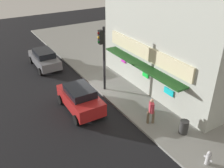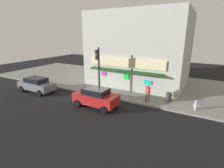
{
  "view_description": "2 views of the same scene",
  "coord_description": "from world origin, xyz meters",
  "px_view_note": "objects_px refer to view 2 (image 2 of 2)",
  "views": [
    {
      "loc": [
        14.18,
        -7.42,
        9.32
      ],
      "look_at": [
        1.25,
        0.43,
        1.19
      ],
      "focal_mm": 39.58,
      "sensor_mm": 36.0,
      "label": 1
    },
    {
      "loc": [
        9.35,
        -13.57,
        6.18
      ],
      "look_at": [
        1.11,
        1.23,
        1.17
      ],
      "focal_mm": 27.33,
      "sensor_mm": 36.0,
      "label": 2
    }
  ],
  "objects_px": {
    "traffic_light": "(98,65)",
    "parked_car_red": "(96,97)",
    "fire_hydrant": "(196,105)",
    "parked_car_grey": "(37,84)",
    "pedestrian": "(148,92)",
    "trash_can": "(169,97)"
  },
  "relations": [
    {
      "from": "fire_hydrant",
      "to": "pedestrian",
      "type": "bearing_deg",
      "value": -175.86
    },
    {
      "from": "traffic_light",
      "to": "parked_car_grey",
      "type": "distance_m",
      "value": 7.46
    },
    {
      "from": "parked_car_red",
      "to": "traffic_light",
      "type": "bearing_deg",
      "value": 118.45
    },
    {
      "from": "traffic_light",
      "to": "parked_car_red",
      "type": "xyz_separation_m",
      "value": [
        1.36,
        -2.5,
        -2.35
      ]
    },
    {
      "from": "traffic_light",
      "to": "parked_car_red",
      "type": "distance_m",
      "value": 3.69
    },
    {
      "from": "pedestrian",
      "to": "parked_car_red",
      "type": "bearing_deg",
      "value": -142.33
    },
    {
      "from": "pedestrian",
      "to": "parked_car_grey",
      "type": "xyz_separation_m",
      "value": [
        -11.75,
        -2.73,
        -0.26
      ]
    },
    {
      "from": "parked_car_red",
      "to": "parked_car_grey",
      "type": "xyz_separation_m",
      "value": [
        -8.02,
        0.15,
        -0.05
      ]
    },
    {
      "from": "parked_car_red",
      "to": "trash_can",
      "type": "bearing_deg",
      "value": 35.68
    },
    {
      "from": "trash_can",
      "to": "parked_car_grey",
      "type": "relative_size",
      "value": 0.19
    },
    {
      "from": "trash_can",
      "to": "pedestrian",
      "type": "relative_size",
      "value": 0.48
    },
    {
      "from": "parked_car_grey",
      "to": "traffic_light",
      "type": "bearing_deg",
      "value": 19.42
    },
    {
      "from": "traffic_light",
      "to": "pedestrian",
      "type": "height_order",
      "value": "traffic_light"
    },
    {
      "from": "trash_can",
      "to": "pedestrian",
      "type": "bearing_deg",
      "value": -149.05
    },
    {
      "from": "trash_can",
      "to": "traffic_light",
      "type": "bearing_deg",
      "value": -168.33
    },
    {
      "from": "fire_hydrant",
      "to": "trash_can",
      "type": "height_order",
      "value": "trash_can"
    },
    {
      "from": "parked_car_grey",
      "to": "trash_can",
      "type": "bearing_deg",
      "value": 15.58
    },
    {
      "from": "pedestrian",
      "to": "trash_can",
      "type": "bearing_deg",
      "value": 30.95
    },
    {
      "from": "trash_can",
      "to": "parked_car_grey",
      "type": "height_order",
      "value": "parked_car_grey"
    },
    {
      "from": "fire_hydrant",
      "to": "parked_car_grey",
      "type": "distance_m",
      "value": 16.06
    },
    {
      "from": "traffic_light",
      "to": "pedestrian",
      "type": "relative_size",
      "value": 2.81
    },
    {
      "from": "parked_car_red",
      "to": "fire_hydrant",
      "type": "bearing_deg",
      "value": 22.26
    }
  ]
}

